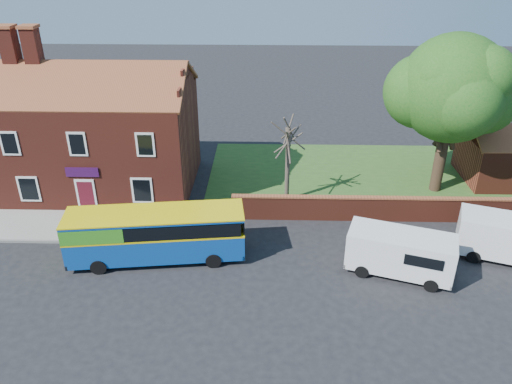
{
  "coord_description": "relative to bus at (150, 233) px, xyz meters",
  "views": [
    {
      "loc": [
        4.17,
        -19.34,
        15.6
      ],
      "look_at": [
        3.52,
        5.0,
        2.88
      ],
      "focal_mm": 35.0,
      "sensor_mm": 36.0,
      "label": 1
    }
  ],
  "objects": [
    {
      "name": "large_tree",
      "position": [
        17.57,
        8.73,
        5.22
      ],
      "size": [
        8.53,
        6.75,
        10.41
      ],
      "color": "black",
      "rests_on": "ground"
    },
    {
      "name": "bare_tree",
      "position": [
        7.35,
        6.75,
        1.23
      ],
      "size": [
        2.06,
        2.46,
        5.5
      ],
      "color": "#4C4238",
      "rests_on": "ground"
    },
    {
      "name": "boundary_wall",
      "position": [
        14.95,
        4.37,
        -0.78
      ],
      "size": [
        22.0,
        0.38,
        1.6
      ],
      "color": "maroon",
      "rests_on": "ground"
    },
    {
      "name": "pavement",
      "position": [
        -5.05,
        3.12,
        -1.54
      ],
      "size": [
        18.0,
        3.5,
        0.12
      ],
      "primitive_type": "cube",
      "color": "gray",
      "rests_on": "ground"
    },
    {
      "name": "van_far",
      "position": [
        19.03,
        0.49,
        -0.27
      ],
      "size": [
        5.79,
        3.81,
        2.36
      ],
      "rotation": [
        0.0,
        0.0,
        -0.34
      ],
      "color": "white",
      "rests_on": "ground"
    },
    {
      "name": "shop_building",
      "position": [
        -5.07,
        8.86,
        1.82
      ],
      "size": [
        12.3,
        8.13,
        10.5
      ],
      "color": "maroon",
      "rests_on": "ground"
    },
    {
      "name": "van_near",
      "position": [
        12.86,
        -0.92,
        -0.31
      ],
      "size": [
        5.62,
        3.62,
        2.3
      ],
      "rotation": [
        0.0,
        0.0,
        -0.32
      ],
      "color": "white",
      "rests_on": "ground"
    },
    {
      "name": "grass_strip",
      "position": [
        14.95,
        10.37,
        -1.58
      ],
      "size": [
        26.0,
        12.0,
        0.04
      ],
      "primitive_type": "cube",
      "color": "#426B28",
      "rests_on": "ground"
    },
    {
      "name": "bus",
      "position": [
        0.0,
        0.0,
        0.0
      ],
      "size": [
        9.41,
        3.44,
        2.81
      ],
      "rotation": [
        0.0,
        0.0,
        0.12
      ],
      "color": "#0E439C",
      "rests_on": "ground"
    },
    {
      "name": "ground",
      "position": [
        1.95,
        -2.63,
        -1.6
      ],
      "size": [
        120.0,
        120.0,
        0.0
      ],
      "primitive_type": "plane",
      "color": "black",
      "rests_on": "ground"
    },
    {
      "name": "kerb",
      "position": [
        -5.05,
        1.37,
        -1.53
      ],
      "size": [
        18.0,
        0.15,
        0.14
      ],
      "primitive_type": "cube",
      "color": "slate",
      "rests_on": "ground"
    }
  ]
}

